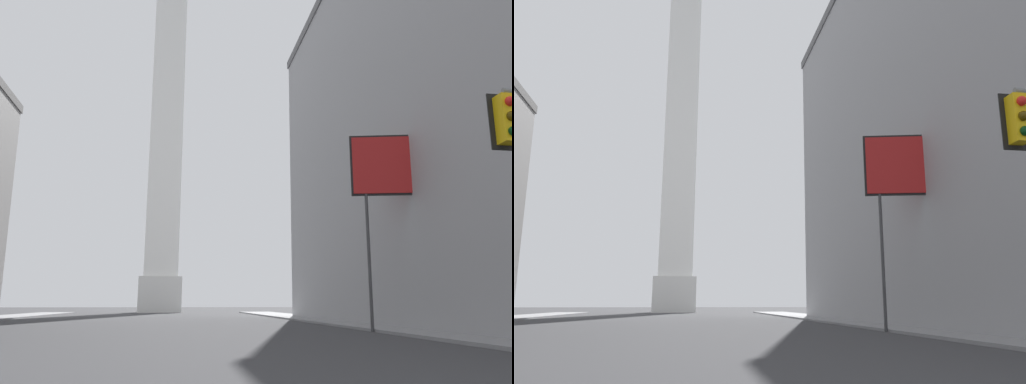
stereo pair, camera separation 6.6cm
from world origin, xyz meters
TOP-DOWN VIEW (x-y plane):
  - sidewalk_right at (15.41, 30.93)m, footprint 5.00×103.10m
  - obelisk at (0.00, 85.92)m, footprint 7.02×7.02m
  - billboard_sign at (14.41, 24.63)m, footprint 4.75×1.32m

SIDE VIEW (x-z plane):
  - sidewalk_right at x=15.41m, z-range 0.00..0.15m
  - billboard_sign at x=14.41m, z-range 3.31..14.36m
  - obelisk at x=0.00m, z-range -1.43..67.71m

